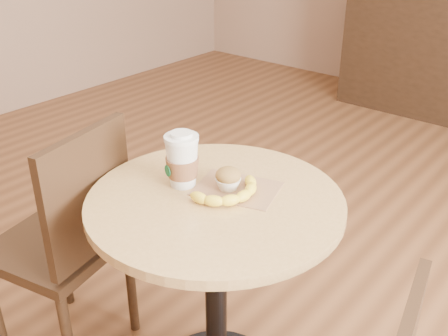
# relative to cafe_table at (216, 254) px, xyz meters

# --- Properties ---
(cafe_table) EXTENTS (0.75, 0.75, 0.75)m
(cafe_table) POSITION_rel_cafe_table_xyz_m (0.00, 0.00, 0.00)
(cafe_table) COLOR black
(cafe_table) RESTS_ON ground
(chair_left) EXTENTS (0.47, 0.47, 0.91)m
(chair_left) POSITION_rel_cafe_table_xyz_m (-0.48, -0.20, -0.05)
(chair_left) COLOR #301E10
(chair_left) RESTS_ON ground
(kraft_bag) EXTENTS (0.28, 0.24, 0.00)m
(kraft_bag) POSITION_rel_cafe_table_xyz_m (0.02, 0.08, 0.20)
(kraft_bag) COLOR #916646
(kraft_bag) RESTS_ON cafe_table
(coffee_cup) EXTENTS (0.10, 0.10, 0.17)m
(coffee_cup) POSITION_rel_cafe_table_xyz_m (-0.13, -0.00, 0.28)
(coffee_cup) COLOR silver
(coffee_cup) RESTS_ON cafe_table
(muffin) EXTENTS (0.08, 0.08, 0.07)m
(muffin) POSITION_rel_cafe_table_xyz_m (-0.00, 0.06, 0.24)
(muffin) COLOR silver
(muffin) RESTS_ON kraft_bag
(banana) EXTENTS (0.23, 0.27, 0.03)m
(banana) POSITION_rel_cafe_table_xyz_m (0.03, 0.03, 0.22)
(banana) COLOR yellow
(banana) RESTS_ON kraft_bag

